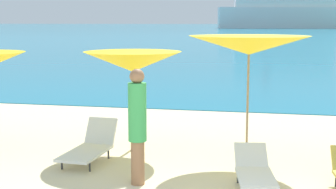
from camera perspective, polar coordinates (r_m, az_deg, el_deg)
ground_plane at (r=15.83m, az=10.11°, el=-1.82°), size 50.00×100.00×0.30m
ocean_water at (r=234.34m, az=11.99°, el=7.67°), size 650.00×440.00×0.02m
umbrella_2 at (r=10.08m, az=-4.11°, el=3.80°), size 2.18×2.18×2.04m
umbrella_3 at (r=9.31m, az=9.36°, el=5.64°), size 2.44×2.44×2.38m
lounge_chair_2 at (r=9.54m, az=-9.02°, el=-5.96°), size 0.71×1.59×0.72m
lounge_chair_5 at (r=8.13m, az=9.95°, el=-8.63°), size 0.78×1.51×0.56m
beachgoer_0 at (r=7.95m, az=-3.57°, el=-3.25°), size 0.30×0.30×1.90m
cruise_ship at (r=185.96m, az=13.31°, el=9.78°), size 48.13×16.94×19.94m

